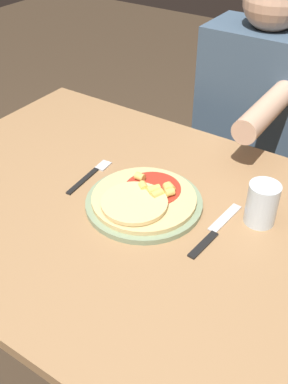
{
  "coord_description": "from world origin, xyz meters",
  "views": [
    {
      "loc": [
        0.52,
        -0.69,
        1.46
      ],
      "look_at": [
        0.04,
        0.03,
        0.81
      ],
      "focal_mm": 42.0,
      "sensor_mm": 36.0,
      "label": 1
    }
  ],
  "objects_px": {
    "dining_table": "(127,239)",
    "fork": "(91,174)",
    "plate": "(144,203)",
    "pizza": "(143,198)",
    "person_diner": "(254,122)",
    "knife": "(215,231)",
    "drinking_glass": "(262,204)"
  },
  "relations": [
    {
      "from": "dining_table",
      "to": "fork",
      "type": "distance_m",
      "value": 0.2
    },
    {
      "from": "plate",
      "to": "pizza",
      "type": "distance_m",
      "value": 0.02
    },
    {
      "from": "dining_table",
      "to": "person_diner",
      "type": "bearing_deg",
      "value": 85.26
    },
    {
      "from": "dining_table",
      "to": "fork",
      "type": "relative_size",
      "value": 6.86
    },
    {
      "from": "knife",
      "to": "person_diner",
      "type": "xyz_separation_m",
      "value": [
        -0.17,
        0.65,
        -0.06
      ]
    },
    {
      "from": "knife",
      "to": "person_diner",
      "type": "relative_size",
      "value": 0.18
    },
    {
      "from": "plate",
      "to": "person_diner",
      "type": "height_order",
      "value": "person_diner"
    },
    {
      "from": "plate",
      "to": "dining_table",
      "type": "bearing_deg",
      "value": -141.57
    },
    {
      "from": "fork",
      "to": "person_diner",
      "type": "relative_size",
      "value": 0.15
    },
    {
      "from": "drinking_glass",
      "to": "knife",
      "type": "bearing_deg",
      "value": -127.21
    },
    {
      "from": "plate",
      "to": "drinking_glass",
      "type": "distance_m",
      "value": 0.28
    },
    {
      "from": "knife",
      "to": "drinking_glass",
      "type": "distance_m",
      "value": 0.13
    },
    {
      "from": "drinking_glass",
      "to": "person_diner",
      "type": "relative_size",
      "value": 0.09
    },
    {
      "from": "dining_table",
      "to": "fork",
      "type": "height_order",
      "value": "fork"
    },
    {
      "from": "pizza",
      "to": "person_diner",
      "type": "relative_size",
      "value": 0.21
    },
    {
      "from": "fork",
      "to": "knife",
      "type": "relative_size",
      "value": 0.8
    },
    {
      "from": "pizza",
      "to": "person_diner",
      "type": "distance_m",
      "value": 0.67
    },
    {
      "from": "fork",
      "to": "knife",
      "type": "xyz_separation_m",
      "value": [
        0.38,
        -0.02,
        0.0
      ]
    },
    {
      "from": "dining_table",
      "to": "knife",
      "type": "xyz_separation_m",
      "value": [
        0.22,
        0.04,
        0.11
      ]
    },
    {
      "from": "dining_table",
      "to": "drinking_glass",
      "type": "relative_size",
      "value": 11.66
    },
    {
      "from": "fork",
      "to": "person_diner",
      "type": "xyz_separation_m",
      "value": [
        0.21,
        0.64,
        -0.06
      ]
    },
    {
      "from": "pizza",
      "to": "drinking_glass",
      "type": "distance_m",
      "value": 0.28
    },
    {
      "from": "drinking_glass",
      "to": "dining_table",
      "type": "bearing_deg",
      "value": -156.26
    },
    {
      "from": "fork",
      "to": "person_diner",
      "type": "distance_m",
      "value": 0.67
    },
    {
      "from": "dining_table",
      "to": "person_diner",
      "type": "height_order",
      "value": "person_diner"
    },
    {
      "from": "knife",
      "to": "fork",
      "type": "bearing_deg",
      "value": 177.34
    },
    {
      "from": "drinking_glass",
      "to": "person_diner",
      "type": "height_order",
      "value": "person_diner"
    },
    {
      "from": "fork",
      "to": "drinking_glass",
      "type": "height_order",
      "value": "drinking_glass"
    },
    {
      "from": "knife",
      "to": "drinking_glass",
      "type": "bearing_deg",
      "value": 52.79
    },
    {
      "from": "drinking_glass",
      "to": "plate",
      "type": "bearing_deg",
      "value": -158.64
    },
    {
      "from": "pizza",
      "to": "drinking_glass",
      "type": "xyz_separation_m",
      "value": [
        0.26,
        0.11,
        0.03
      ]
    },
    {
      "from": "plate",
      "to": "drinking_glass",
      "type": "bearing_deg",
      "value": 21.36
    }
  ]
}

